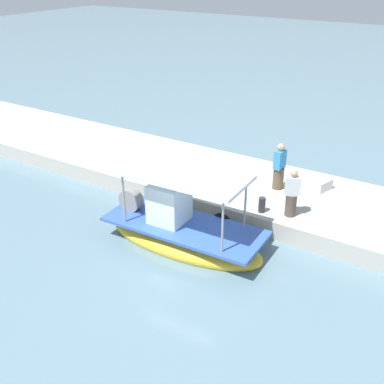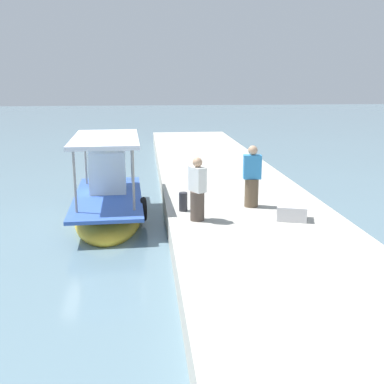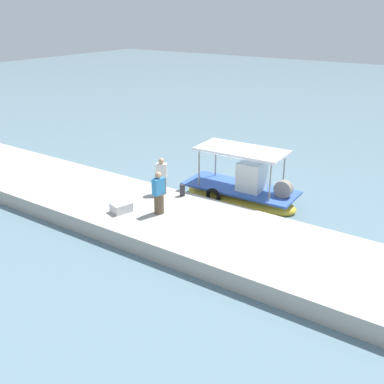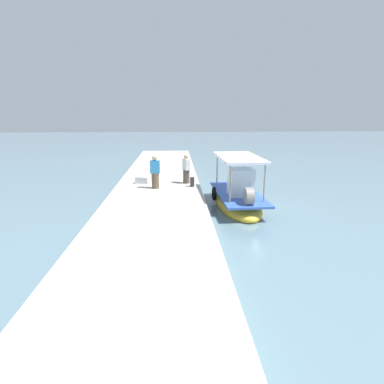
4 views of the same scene
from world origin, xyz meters
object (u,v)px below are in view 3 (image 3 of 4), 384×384
object	(u,v)px
fisherman_near_bollard	(159,195)
mooring_bollard	(182,190)
fisherman_by_crate	(162,178)
cargo_crate	(121,207)
main_fishing_boat	(242,193)

from	to	relation	value
fisherman_near_bollard	mooring_bollard	xyz separation A→B (m)	(-0.27, 2.02, -0.55)
fisherman_near_bollard	fisherman_by_crate	world-z (taller)	fisherman_near_bollard
mooring_bollard	fisherman_near_bollard	bearing A→B (deg)	-82.42
mooring_bollard	cargo_crate	size ratio (longest dim) A/B	0.69
main_fishing_boat	cargo_crate	bearing A→B (deg)	-120.04
mooring_bollard	cargo_crate	distance (m)	3.01
main_fishing_boat	mooring_bollard	xyz separation A→B (m)	(-1.81, -2.23, 0.45)
mooring_bollard	fisherman_by_crate	bearing A→B (deg)	-161.95
mooring_bollard	cargo_crate	world-z (taller)	mooring_bollard
cargo_crate	main_fishing_boat	bearing A→B (deg)	59.96
fisherman_near_bollard	cargo_crate	distance (m)	1.69
fisherman_near_bollard	fisherman_by_crate	size ratio (longest dim) A/B	1.07
main_fishing_boat	cargo_crate	world-z (taller)	main_fishing_boat
fisherman_by_crate	cargo_crate	size ratio (longest dim) A/B	2.17
main_fishing_boat	fisherman_near_bollard	bearing A→B (deg)	-109.97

